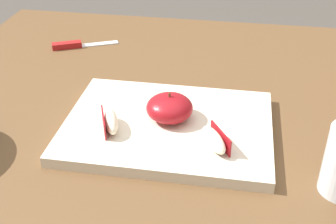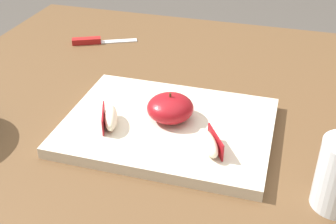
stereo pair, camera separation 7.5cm
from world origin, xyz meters
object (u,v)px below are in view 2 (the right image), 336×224
at_px(apple_half_skin_up, 170,108).
at_px(apple_wedge_near_knife, 110,118).
at_px(apple_wedge_back, 209,143).
at_px(cutting_board, 168,126).
at_px(paring_knife, 92,41).

height_order(apple_half_skin_up, apple_wedge_near_knife, apple_half_skin_up).
xyz_separation_m(apple_wedge_near_knife, apple_wedge_back, (0.17, -0.02, 0.00)).
relative_size(apple_wedge_near_knife, apple_wedge_back, 1.03).
height_order(cutting_board, apple_wedge_near_knife, apple_wedge_near_knife).
relative_size(apple_half_skin_up, apple_wedge_near_knife, 1.12).
bearing_deg(paring_knife, apple_half_skin_up, -46.46).
distance_m(cutting_board, apple_half_skin_up, 0.03).
xyz_separation_m(apple_half_skin_up, apple_wedge_back, (0.08, -0.07, -0.01)).
bearing_deg(paring_knife, apple_wedge_back, -45.29).
xyz_separation_m(cutting_board, apple_half_skin_up, (0.00, 0.01, 0.03)).
height_order(apple_half_skin_up, apple_wedge_back, apple_half_skin_up).
distance_m(apple_wedge_back, paring_knife, 0.53).
height_order(apple_wedge_near_knife, apple_wedge_back, same).
bearing_deg(cutting_board, apple_wedge_near_knife, -157.69).
height_order(apple_wedge_near_knife, paring_knife, apple_wedge_near_knife).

